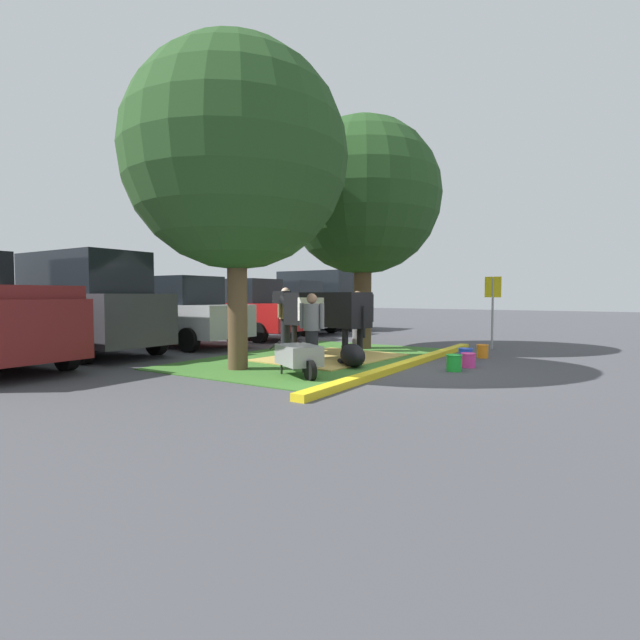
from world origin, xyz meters
name	(u,v)px	position (x,y,z in m)	size (l,w,h in m)	color
ground_plane	(389,368)	(0.00, 0.00, 0.00)	(80.00, 80.00, 0.00)	#424247
grass_island	(318,358)	(0.50, 2.05, 0.01)	(6.88, 4.27, 0.02)	#386B28
curb_yellow	(409,363)	(0.50, -0.23, 0.06)	(8.08, 0.24, 0.12)	yellow
hay_bedding	(331,358)	(0.59, 1.74, 0.03)	(3.20, 2.40, 0.04)	tan
shade_tree_left	(236,158)	(-1.82, 2.44, 4.16)	(4.36, 4.36, 6.35)	brown
shade_tree_right	(363,197)	(2.83, 2.09, 4.15)	(4.23, 4.23, 6.29)	#4C3823
cow_holstein	(323,310)	(0.71, 2.05, 1.14)	(1.22, 3.08, 1.59)	black
calf_lying	(352,355)	(-0.20, 0.74, 0.24)	(1.20, 1.10, 0.48)	black
person_handler	(357,319)	(2.10, 1.86, 0.86)	(0.34, 0.52, 1.60)	slate
person_visitor_near	(312,329)	(-0.90, 1.28, 0.81)	(0.34, 0.52, 1.52)	black
person_visitor_far	(286,317)	(1.22, 3.54, 0.91)	(0.52, 0.34, 1.68)	black
wheelbarrow	(299,356)	(-1.82, 0.94, 0.39)	(1.17, 1.51, 0.63)	gray
parking_sign	(493,298)	(4.58, -0.97, 1.40)	(0.08, 0.44, 1.99)	#99999E
bucket_green	(454,363)	(0.36, -1.23, 0.17)	(0.31, 0.31, 0.33)	green
bucket_pink	(468,360)	(1.00, -1.33, 0.16)	(0.31, 0.31, 0.30)	#EA3893
bucket_blue	(465,355)	(1.74, -1.06, 0.16)	(0.33, 0.33, 0.31)	blue
bucket_orange	(483,351)	(2.67, -1.20, 0.17)	(0.29, 0.29, 0.32)	orange
suv_dark_grey	(84,304)	(-2.11, 7.25, 1.27)	(2.12, 4.60, 2.52)	#3D3D42
sedan_blue	(178,312)	(0.57, 6.95, 0.98)	(2.02, 4.40, 2.02)	#B7B7BC
sedan_red	(243,310)	(3.37, 6.96, 0.98)	(2.02, 4.40, 2.02)	red
hatchback_white	(288,308)	(6.08, 7.06, 0.98)	(2.02, 4.40, 2.02)	silver
suv_black	(317,300)	(8.72, 7.45, 1.27)	(2.12, 4.60, 2.52)	black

